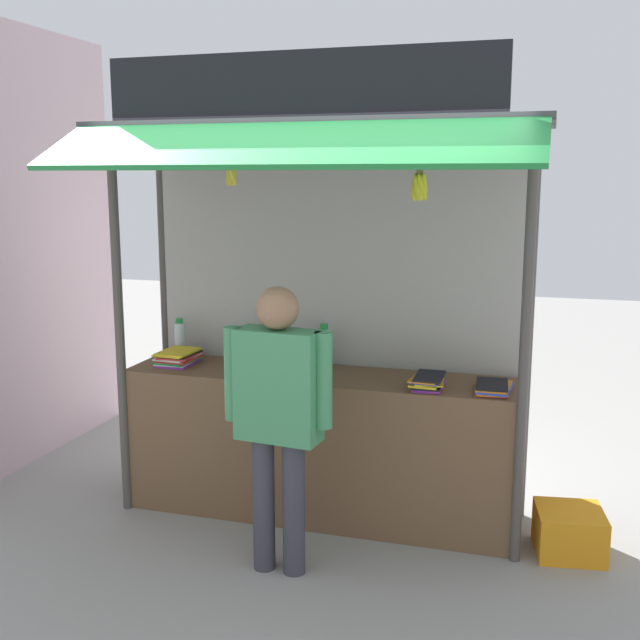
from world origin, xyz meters
The scene contains 18 objects.
ground_plane centered at (0.00, 0.00, 0.00)m, with size 20.00×20.00×0.00m, color gray.
stall_counter centered at (0.00, 0.00, 0.47)m, with size 2.50×0.56×0.94m, color brown.
stall_structure centered at (0.00, 0.06, 1.68)m, with size 2.70×1.35×2.83m.
water_bottle_center centered at (-0.21, 0.03, 1.05)m, with size 0.07×0.07×0.24m.
water_bottle_far_left centered at (-0.50, 0.04, 1.06)m, with size 0.08×0.08×0.28m.
water_bottle_back_right centered at (-0.34, 0.11, 1.04)m, with size 0.06×0.06×0.22m.
water_bottle_mid_right centered at (-1.07, 0.19, 1.06)m, with size 0.08×0.08×0.27m.
water_bottle_right centered at (-0.03, 0.19, 1.07)m, with size 0.08×0.08×0.29m.
water_bottle_back_left centered at (-0.60, 0.18, 1.05)m, with size 0.07×0.07×0.24m.
magazine_stack_front_right centered at (1.08, -0.09, 0.96)m, with size 0.22×0.33×0.04m.
magazine_stack_mid_left centered at (-0.99, -0.01, 0.98)m, with size 0.24×0.31×0.09m.
magazine_stack_far_right centered at (-0.33, -0.20, 0.96)m, with size 0.23×0.30×0.05m.
magazine_stack_rear_center centered at (0.70, -0.12, 0.98)m, with size 0.21×0.30×0.08m.
banana_bunch_inner_right centered at (0.67, -0.38, 2.12)m, with size 0.10×0.10×0.32m.
banana_bunch_rightmost centered at (-0.42, -0.38, 2.19)m, with size 0.08×0.08×0.24m.
vendor_person centered at (0.00, -0.78, 0.96)m, with size 0.61×0.24×1.60m.
plastic_crate centered at (1.55, -0.11, 0.13)m, with size 0.38×0.38×0.26m, color orange.
neighbour_wall centered at (-2.49, 0.30, 1.63)m, with size 0.20×2.40×3.26m, color beige.
Camera 1 is at (1.36, -4.54, 2.17)m, focal length 43.39 mm.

